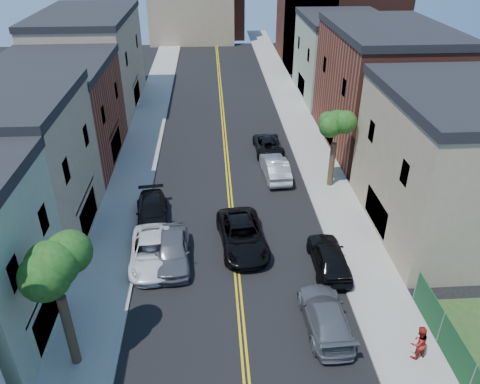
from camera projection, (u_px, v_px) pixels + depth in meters
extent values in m
cube|color=gray|center=(142.00, 139.00, 44.32)|extent=(3.20, 100.00, 0.15)
cube|color=gray|center=(306.00, 135.00, 45.20)|extent=(3.20, 100.00, 0.15)
cube|color=gray|center=(161.00, 139.00, 44.42)|extent=(0.30, 100.00, 0.15)
cube|color=gray|center=(288.00, 135.00, 45.10)|extent=(0.30, 100.00, 0.15)
cube|color=#998466|center=(7.00, 174.00, 28.82)|extent=(9.00, 10.00, 9.00)
cube|color=brown|center=(57.00, 117.00, 38.55)|extent=(9.00, 12.00, 8.00)
cube|color=#998466|center=(92.00, 64.00, 50.25)|extent=(9.00, 16.00, 9.50)
cube|color=#998466|center=(452.00, 168.00, 29.52)|extent=(9.00, 12.00, 9.00)
cube|color=brown|center=(382.00, 91.00, 41.33)|extent=(9.00, 14.00, 10.00)
cube|color=gray|center=(341.00, 59.00, 53.78)|extent=(9.00, 12.00, 8.50)
cube|color=#4C2319|center=(338.00, 18.00, 66.89)|extent=(16.00, 14.00, 12.00)
cube|color=#998466|center=(191.00, 5.00, 77.76)|extent=(14.00, 8.00, 12.00)
cube|color=brown|center=(215.00, 7.00, 81.93)|extent=(10.00, 8.00, 10.00)
cylinder|color=#3B2F1D|center=(69.00, 330.00, 20.87)|extent=(0.44, 0.44, 3.96)
sphere|color=#153A0F|center=(50.00, 254.00, 18.69)|extent=(5.20, 5.20, 5.20)
sphere|color=#153A0F|center=(55.00, 238.00, 17.86)|extent=(3.90, 3.90, 3.90)
sphere|color=#153A0F|center=(43.00, 257.00, 19.38)|extent=(3.64, 3.64, 3.64)
cylinder|color=#3B2F1D|center=(332.00, 164.00, 35.65)|extent=(0.44, 0.44, 3.52)
sphere|color=#153A0F|center=(337.00, 118.00, 33.77)|extent=(4.40, 4.40, 4.40)
sphere|color=#153A0F|center=(345.00, 108.00, 33.07)|extent=(3.30, 3.30, 3.30)
sphere|color=#153A0F|center=(329.00, 122.00, 34.35)|extent=(3.08, 3.08, 3.08)
imported|color=white|center=(151.00, 252.00, 28.07)|extent=(2.99, 5.68, 1.53)
imported|color=#595B61|center=(173.00, 251.00, 28.00)|extent=(2.27, 5.15, 1.72)
imported|color=black|center=(152.00, 212.00, 31.93)|extent=(2.69, 5.43, 1.52)
imported|color=#5B5D63|center=(325.00, 316.00, 23.52)|extent=(2.26, 5.27, 1.51)
imported|color=black|center=(329.00, 257.00, 27.53)|extent=(1.99, 4.92, 1.68)
imported|color=#B3B7BC|center=(275.00, 167.00, 37.54)|extent=(2.13, 5.24, 1.69)
imported|color=black|center=(268.00, 144.00, 41.81)|extent=(2.52, 5.23, 1.44)
imported|color=black|center=(242.00, 236.00, 29.40)|extent=(3.34, 6.24, 1.67)
imported|color=#A72019|center=(419.00, 343.00, 21.61)|extent=(1.07, 0.94, 1.86)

